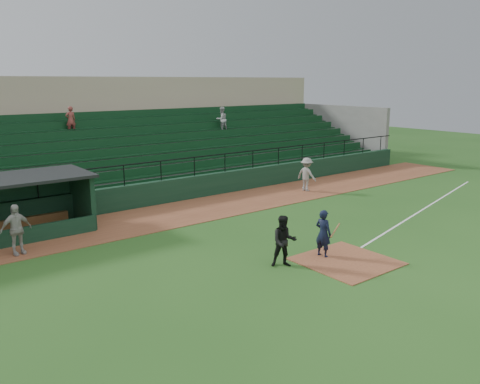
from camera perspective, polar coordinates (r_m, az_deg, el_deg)
ground at (r=18.13m, az=9.84°, el=-7.10°), size 90.00×90.00×0.00m
warning_track at (r=23.96m, az=-4.42°, el=-1.97°), size 40.00×4.00×0.03m
home_plate_dirt at (r=17.52m, az=12.28°, el=-7.88°), size 3.00×3.00×0.03m
foul_line at (r=25.01m, az=20.24°, el=-2.14°), size 17.49×4.44×0.01m
stadium_structure at (r=30.82m, az=-13.28°, el=5.38°), size 38.00×13.08×6.40m
batter_at_plate at (r=17.57m, az=9.70°, el=-4.78°), size 1.04×0.71×1.72m
umpire at (r=16.49m, az=5.16°, el=-5.75°), size 1.08×1.02×1.77m
runner at (r=27.81m, az=7.78°, el=2.05°), size 0.84×1.29×1.89m
dugout_player_a at (r=19.19m, az=-24.67°, el=-4.00°), size 1.13×0.59×1.85m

